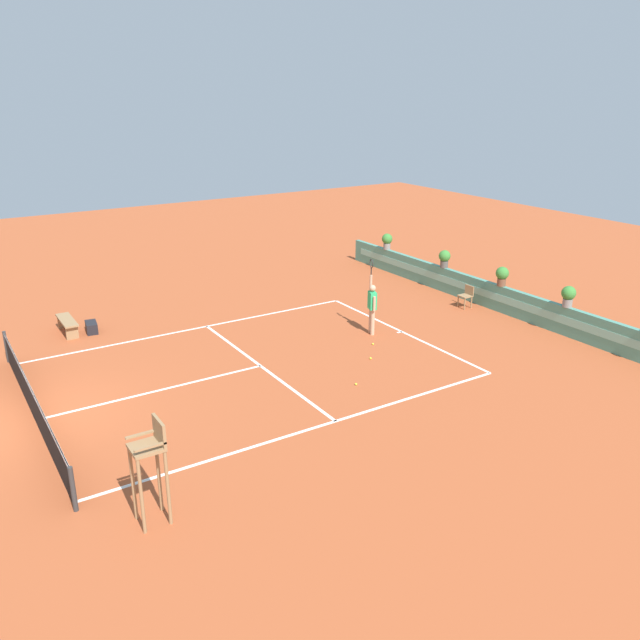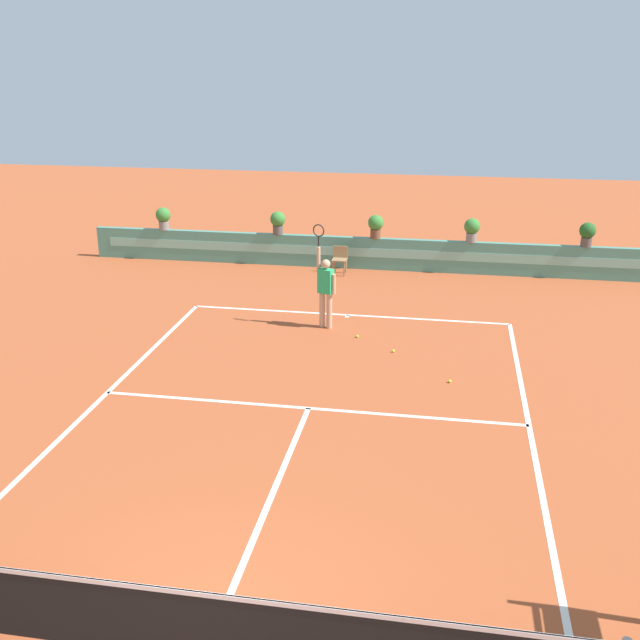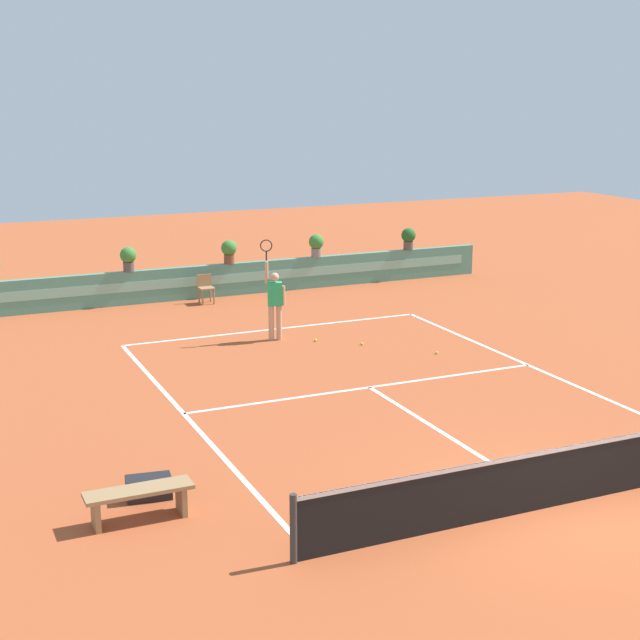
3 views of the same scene
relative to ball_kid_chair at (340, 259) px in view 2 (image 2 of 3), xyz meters
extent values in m
plane|color=#A84C28|center=(0.77, -9.66, -0.48)|extent=(60.00, 60.00, 0.00)
cube|color=white|center=(0.77, -3.77, -0.47)|extent=(8.22, 0.10, 0.01)
cube|color=white|center=(0.77, -9.26, -0.47)|extent=(8.22, 0.10, 0.01)
cube|color=white|center=(0.77, -12.46, -0.47)|extent=(0.10, 6.40, 0.01)
cube|color=white|center=(-3.34, -9.71, -0.47)|extent=(0.10, 11.89, 0.01)
cube|color=white|center=(4.88, -9.71, -0.47)|extent=(0.10, 11.89, 0.01)
cube|color=white|center=(0.77, -3.87, -0.47)|extent=(0.10, 0.20, 0.01)
cube|color=black|center=(0.77, -15.66, 0.00)|extent=(8.82, 0.02, 0.95)
cube|color=white|center=(0.77, -15.66, 0.44)|extent=(8.82, 0.03, 0.06)
cube|color=#4C8E7A|center=(0.77, 0.73, 0.02)|extent=(18.00, 0.20, 1.00)
cube|color=#7ABCA8|center=(0.77, 0.63, 0.07)|extent=(17.10, 0.01, 0.28)
cylinder|color=#99754C|center=(-0.18, -0.24, -0.25)|extent=(0.05, 0.05, 0.45)
cylinder|color=#99754C|center=(0.18, -0.24, -0.25)|extent=(0.05, 0.05, 0.45)
cylinder|color=#99754C|center=(-0.18, 0.11, -0.25)|extent=(0.05, 0.05, 0.45)
cylinder|color=#99754C|center=(0.18, 0.11, -0.25)|extent=(0.05, 0.05, 0.45)
cube|color=#99754C|center=(0.00, -0.07, -0.01)|extent=(0.44, 0.44, 0.04)
cube|color=#99754C|center=(0.00, 0.13, 0.19)|extent=(0.44, 0.04, 0.36)
cylinder|color=tan|center=(0.45, -4.80, -0.03)|extent=(0.14, 0.14, 0.90)
cylinder|color=tan|center=(0.26, -4.74, -0.03)|extent=(0.14, 0.14, 0.90)
cube|color=#28B266|center=(0.35, -4.77, 0.72)|extent=(0.41, 0.32, 0.60)
sphere|color=tan|center=(0.35, -4.77, 1.15)|extent=(0.22, 0.22, 0.22)
cylinder|color=tan|center=(0.16, -4.71, 1.27)|extent=(0.09, 0.09, 0.55)
cylinder|color=black|center=(0.16, -4.71, 1.69)|extent=(0.04, 0.04, 0.24)
torus|color=#262626|center=(0.16, -4.71, 1.95)|extent=(0.30, 0.13, 0.31)
cylinder|color=tan|center=(0.56, -4.84, 0.67)|extent=(0.09, 0.09, 0.50)
sphere|color=#CCE033|center=(1.22, -5.35, -0.44)|extent=(0.07, 0.07, 0.07)
sphere|color=#CCE033|center=(2.14, -6.13, -0.44)|extent=(0.07, 0.07, 0.07)
sphere|color=#CCE033|center=(3.43, -7.60, -0.44)|extent=(0.07, 0.07, 0.07)
cylinder|color=gray|center=(-5.91, 0.73, 0.66)|extent=(0.32, 0.32, 0.28)
sphere|color=#387F33|center=(-5.91, 0.73, 1.01)|extent=(0.48, 0.48, 0.48)
cylinder|color=#514C47|center=(-2.10, 0.73, 0.66)|extent=(0.32, 0.32, 0.28)
sphere|color=#387F33|center=(-2.10, 0.73, 1.01)|extent=(0.48, 0.48, 0.48)
cylinder|color=brown|center=(1.00, 0.73, 0.66)|extent=(0.32, 0.32, 0.28)
sphere|color=#387F33|center=(1.00, 0.73, 1.01)|extent=(0.48, 0.48, 0.48)
cylinder|color=#514C47|center=(7.28, 0.73, 0.66)|extent=(0.32, 0.32, 0.28)
sphere|color=#235B23|center=(7.28, 0.73, 1.01)|extent=(0.48, 0.48, 0.48)
cylinder|color=gray|center=(3.93, 0.73, 0.66)|extent=(0.32, 0.32, 0.28)
sphere|color=#387F33|center=(3.93, 0.73, 1.01)|extent=(0.48, 0.48, 0.48)
camera|label=1|loc=(16.94, -17.35, 7.43)|focal=36.33mm
camera|label=2|loc=(3.20, -21.91, 5.95)|focal=41.86mm
camera|label=3|loc=(-8.00, -26.30, 5.75)|focal=52.61mm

